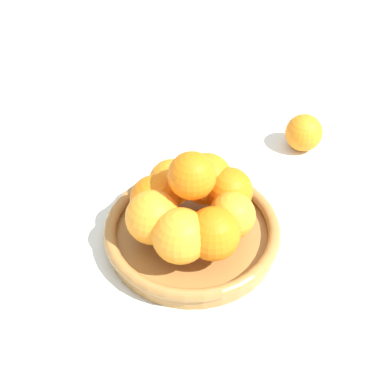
{
  "coord_description": "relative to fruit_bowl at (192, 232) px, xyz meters",
  "views": [
    {
      "loc": [
        -0.51,
        0.17,
        0.6
      ],
      "look_at": [
        0.0,
        0.0,
        0.1
      ],
      "focal_mm": 50.0,
      "sensor_mm": 36.0,
      "label": 1
    }
  ],
  "objects": [
    {
      "name": "stray_orange",
      "position": [
        0.15,
        -0.26,
        0.02
      ],
      "size": [
        0.07,
        0.07,
        0.07
      ],
      "primitive_type": "sphere",
      "color": "orange",
      "rests_on": "ground_plane"
    },
    {
      "name": "orange_pile",
      "position": [
        -0.0,
        0.0,
        0.06
      ],
      "size": [
        0.19,
        0.19,
        0.13
      ],
      "color": "orange",
      "rests_on": "fruit_bowl"
    },
    {
      "name": "fruit_bowl",
      "position": [
        0.0,
        0.0,
        0.0
      ],
      "size": [
        0.26,
        0.26,
        0.03
      ],
      "color": "#A57238",
      "rests_on": "ground_plane"
    },
    {
      "name": "ground_plane",
      "position": [
        0.0,
        0.0,
        -0.02
      ],
      "size": [
        4.0,
        4.0,
        0.0
      ],
      "primitive_type": "plane",
      "color": "silver"
    }
  ]
}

